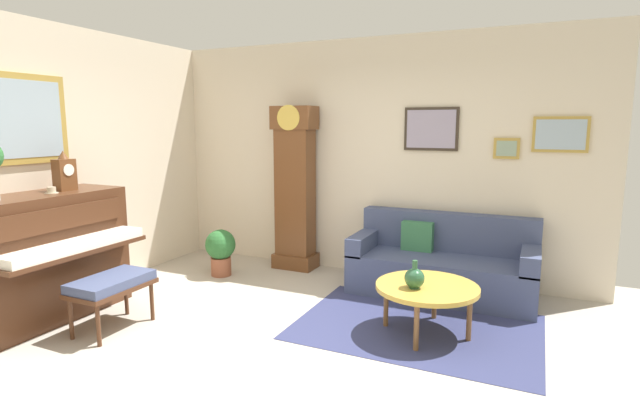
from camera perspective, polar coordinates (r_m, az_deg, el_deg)
The scene contains 13 objects.
ground_plane at distance 4.10m, azimuth -6.04°, elevation -17.98°, with size 6.40×6.00×0.10m, color #B2A899.
wall_left at distance 5.48m, azimuth -30.51°, elevation 3.60°, with size 0.13×4.90×2.80m.
wall_back at distance 5.85m, azimuth 5.91°, elevation 4.98°, with size 5.30×0.13×2.80m.
area_rug at distance 4.56m, azimuth 11.33°, elevation -14.44°, with size 2.10×1.50×0.01m, color navy.
piano at distance 5.17m, azimuth -29.61°, elevation -5.75°, with size 0.87×1.44×1.17m.
piano_bench at distance 4.67m, azimuth -23.37°, elevation -9.20°, with size 0.42×0.70×0.48m.
grandfather_clock at distance 6.02m, azimuth -2.96°, elevation 0.91°, with size 0.52×0.34×2.03m.
couch at distance 5.38m, azimuth 14.22°, elevation -7.42°, with size 1.90×0.80×0.84m.
coffee_table at distance 4.32m, azimuth 12.51°, elevation -10.16°, with size 0.88×0.88×0.44m.
mantel_clock at distance 5.20m, azimuth -27.92°, elevation 2.87°, with size 0.13×0.18×0.38m.
teacup at distance 5.05m, azimuth -29.11°, elevation 0.95°, with size 0.12×0.12×0.06m.
green_jug at distance 4.19m, azimuth 11.09°, elevation -9.02°, with size 0.17×0.17×0.24m.
potted_plant at distance 5.94m, azimuth -11.65°, elevation -5.70°, with size 0.36×0.36×0.56m.
Camera 1 is at (1.88, -3.14, 1.80)m, focal length 27.13 mm.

